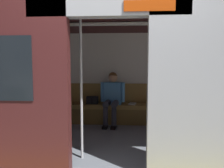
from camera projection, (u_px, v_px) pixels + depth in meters
name	position (u px, v px, depth m)	size (l,w,h in m)	color
train_car	(110.00, 57.00, 3.69)	(6.40, 2.78, 2.19)	#ADAFB5
bench_seat	(116.00, 109.00, 4.83)	(3.07, 0.44, 0.44)	olive
person_seated	(112.00, 95.00, 4.76)	(0.55, 0.70, 1.17)	#4C8CC6
handbag	(92.00, 100.00, 4.88)	(0.26, 0.15, 0.17)	black
book	(132.00, 104.00, 4.83)	(0.15, 0.22, 0.03)	silver
grab_pole_door	(81.00, 87.00, 2.95)	(0.04, 0.04, 2.05)	silver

